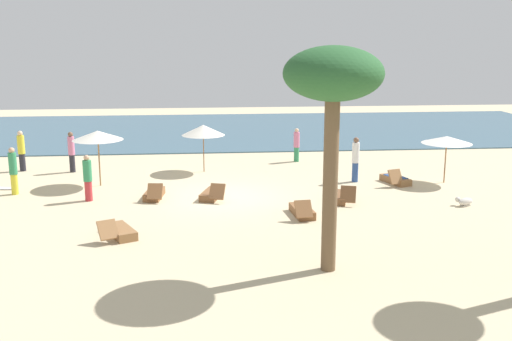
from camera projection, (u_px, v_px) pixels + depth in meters
The scene contains 19 objects.
ground_plane at pixel (224, 197), 23.56m from camera, with size 60.00×60.00×0.00m, color beige.
ocean_water at pixel (214, 130), 40.07m from camera, with size 48.00×16.00×0.06m, color #3D6075.
umbrella_1 at pixel (203, 130), 27.57m from camera, with size 1.98×1.98×2.19m.
umbrella_2 at pixel (98, 135), 24.91m from camera, with size 2.09×2.09×2.34m.
umbrella_3 at pixel (447, 140), 25.52m from camera, with size 2.11×2.11×2.02m.
lounger_0 at pixel (395, 179), 25.70m from camera, with size 1.09×1.74×0.74m.
lounger_1 at pixel (212, 194), 23.35m from camera, with size 1.04×1.77×0.71m.
lounger_2 at pixel (154, 194), 23.39m from camera, with size 0.78×1.73×0.71m.
lounger_3 at pixel (120, 231), 18.91m from camera, with size 1.26×1.78×0.68m.
lounger_4 at pixel (302, 211), 21.11m from camera, with size 0.75×1.73×0.70m.
lounger_5 at pixel (339, 197), 22.92m from camera, with size 1.04×1.75×0.73m.
person_0 at pixel (297, 145), 30.05m from camera, with size 0.32×0.32×1.69m.
person_1 at pixel (21, 150), 27.92m from camera, with size 0.44×0.44×1.89m.
person_2 at pixel (72, 151), 27.69m from camera, with size 0.37×0.37×1.88m.
person_3 at pixel (88, 178), 22.86m from camera, with size 0.45×0.45×1.79m.
person_4 at pixel (13, 170), 23.79m from camera, with size 0.44×0.44×1.90m.
person_5 at pixel (356, 159), 25.84m from camera, with size 0.40×0.40×1.95m.
palm_0 at pixel (333, 82), 15.18m from camera, with size 2.56×2.56×5.96m.
dog at pixel (465, 201), 22.32m from camera, with size 0.70×0.49×0.33m.
Camera 1 is at (-0.80, -22.78, 6.19)m, focal length 42.26 mm.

